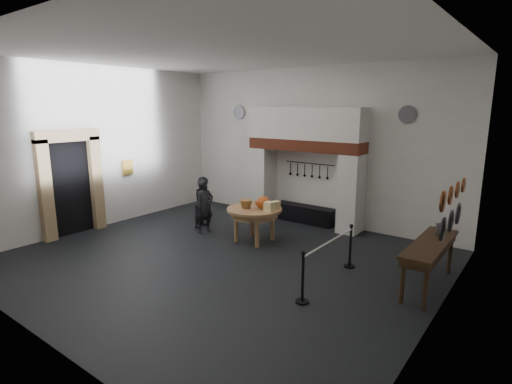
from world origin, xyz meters
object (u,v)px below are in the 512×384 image
Objects in this scene: iron_range at (305,214)px; visitor_near at (205,206)px; barrier_post_near at (303,279)px; visitor_far at (204,202)px; side_table at (430,244)px; work_table at (254,209)px; barrier_post_far at (350,247)px.

visitor_near reaches higher than iron_range.
iron_range is 5.06m from barrier_post_near.
visitor_far is (-0.40, 0.40, -0.01)m from visitor_near.
barrier_post_near reaches higher than iron_range.
side_table is 2.57m from barrier_post_near.
work_table is at bearing 178.00° from side_table.
visitor_near is 5.75m from side_table.
visitor_far is 5.09m from barrier_post_near.
work_table is 0.96× the size of visitor_far.
iron_range is at bearing 119.71° from barrier_post_near.
visitor_far is at bearing 177.31° from side_table.
iron_range is at bearing 149.39° from side_table.
side_table is at bearing -30.61° from iron_range.
barrier_post_far is at bearing -104.23° from visitor_far.
work_table is 1.55× the size of barrier_post_near.
barrier_post_near is (-1.59, -1.97, -0.42)m from side_table.
iron_range is 3.06m from visitor_near.
side_table reaches higher than iron_range.
side_table is 1.65m from barrier_post_far.
iron_range is 2.36m from work_table.
side_table is at bearing -1.07° from barrier_post_far.
visitor_near reaches higher than barrier_post_far.
iron_range is at bearing 136.32° from barrier_post_far.
visitor_near reaches higher than visitor_far.
iron_range is 4.80m from side_table.
work_table is at bearing -93.92° from iron_range.
barrier_post_far is at bearing -43.68° from iron_range.
visitor_far is 0.66× the size of side_table.
barrier_post_near is 1.00× the size of barrier_post_far.
work_table is at bearing 177.44° from barrier_post_far.
visitor_far reaches higher than iron_range.
work_table is (-0.16, -2.28, 0.59)m from iron_range.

